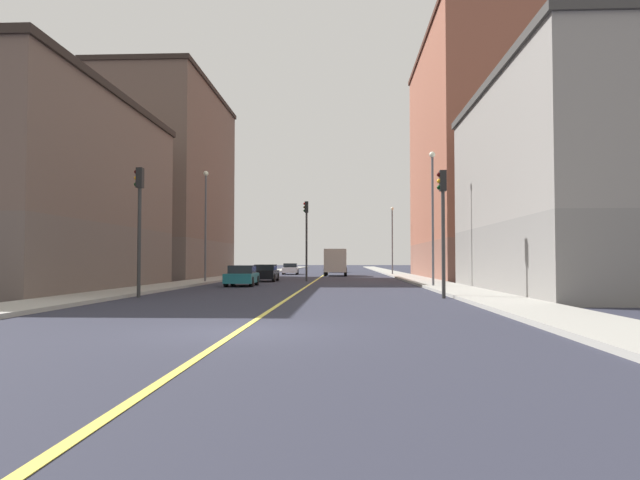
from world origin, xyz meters
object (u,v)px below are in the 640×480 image
(traffic_light_right_near, at_px, (139,213))
(traffic_light_median_far, at_px, (306,230))
(street_lamp_left_far, at_px, (392,234))
(box_truck, at_px, (336,262))
(building_left_near, at_px, (576,185))
(building_right_corner, at_px, (43,192))
(building_left_mid, at_px, (472,159))
(building_right_midblock, at_px, (169,184))
(car_teal, at_px, (242,276))
(street_lamp_left_near, at_px, (433,205))
(car_blue, at_px, (336,268))
(street_lamp_right_near, at_px, (206,215))
(car_white, at_px, (291,269))
(traffic_light_left_near, at_px, (443,215))
(car_black, at_px, (266,273))

(traffic_light_right_near, bearing_deg, traffic_light_median_far, 73.54)
(street_lamp_left_far, height_order, box_truck, street_lamp_left_far)
(building_left_near, relative_size, box_truck, 2.77)
(building_right_corner, relative_size, traffic_light_median_far, 2.88)
(building_left_mid, height_order, building_right_midblock, building_left_mid)
(building_right_midblock, bearing_deg, street_lamp_left_far, 27.17)
(building_right_midblock, distance_m, car_teal, 20.40)
(street_lamp_left_near, xyz_separation_m, car_teal, (-11.87, 2.02, -4.29))
(building_right_midblock, distance_m, car_blue, 32.29)
(car_teal, bearing_deg, building_right_corner, -149.13)
(building_left_near, xyz_separation_m, building_left_mid, (0.00, 23.12, 5.54))
(car_teal, bearing_deg, street_lamp_left_near, -9.67)
(building_right_corner, distance_m, street_lamp_right_near, 12.10)
(building_right_midblock, xyz_separation_m, street_lamp_left_near, (21.76, -17.87, -3.90))
(car_white, bearing_deg, traffic_light_left_near, -75.66)
(car_white, distance_m, box_truck, 8.48)
(building_right_corner, distance_m, car_teal, 12.46)
(building_right_midblock, distance_m, traffic_light_median_far, 15.78)
(car_blue, xyz_separation_m, box_truck, (0.32, -18.95, 0.87))
(traffic_light_left_near, xyz_separation_m, street_lamp_left_near, (1.02, 9.32, 1.33))
(car_white, bearing_deg, street_lamp_right_near, -97.80)
(street_lamp_left_far, bearing_deg, building_left_mid, -59.55)
(street_lamp_left_near, height_order, car_teal, street_lamp_left_near)
(traffic_light_right_near, bearing_deg, box_truck, 77.18)
(building_left_near, bearing_deg, street_lamp_left_far, 100.67)
(traffic_light_left_near, distance_m, car_blue, 54.86)
(building_right_corner, xyz_separation_m, building_right_midblock, (0.00, 21.76, 3.45))
(building_right_midblock, bearing_deg, car_black, -37.24)
(building_left_mid, relative_size, car_black, 5.83)
(building_right_midblock, xyz_separation_m, box_truck, (15.48, 8.36, -7.31))
(traffic_light_median_far, bearing_deg, traffic_light_right_near, -106.46)
(street_lamp_left_far, height_order, car_teal, street_lamp_left_far)
(building_left_near, relative_size, street_lamp_right_near, 2.26)
(car_black, bearing_deg, car_blue, 82.07)
(building_left_mid, distance_m, car_teal, 26.46)
(box_truck, bearing_deg, building_left_mid, -32.55)
(building_right_corner, height_order, box_truck, building_right_corner)
(building_left_mid, bearing_deg, street_lamp_left_far, 120.45)
(box_truck, bearing_deg, building_right_midblock, -151.63)
(car_white, distance_m, car_teal, 30.63)
(building_left_mid, bearing_deg, traffic_light_left_near, -105.14)
(street_lamp_left_far, xyz_separation_m, car_teal, (-11.87, -27.02, -4.01))
(building_right_corner, height_order, car_teal, building_right_corner)
(building_right_corner, distance_m, street_lamp_left_far, 39.48)
(street_lamp_left_near, relative_size, car_teal, 2.02)
(street_lamp_right_near, relative_size, car_black, 2.02)
(street_lamp_left_near, distance_m, street_lamp_right_near, 16.61)
(traffic_light_left_near, height_order, traffic_light_right_near, traffic_light_right_near)
(car_black, bearing_deg, street_lamp_left_near, -41.21)
(traffic_light_left_near, xyz_separation_m, car_white, (-10.73, 41.97, -2.96))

